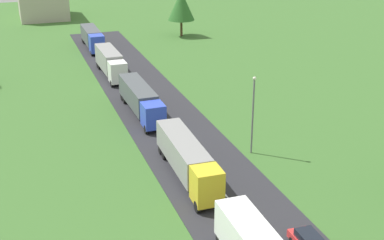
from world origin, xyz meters
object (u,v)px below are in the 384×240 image
at_px(truck_second, 187,158).
at_px(tree_maple, 181,5).
at_px(truck_fifth, 92,37).
at_px(truck_fourth, 110,62).
at_px(truck_third, 141,99).
at_px(distant_building, 43,2).
at_px(lamppost_second, 253,111).

bearing_deg(truck_second, tree_maple, 72.31).
bearing_deg(truck_fifth, truck_fourth, -90.59).
bearing_deg(truck_third, truck_fourth, 91.22).
distance_m(truck_second, truck_third, 17.75).
bearing_deg(truck_third, distant_building, 95.16).
xyz_separation_m(truck_third, tree_maple, (18.37, 39.68, 4.04)).
relative_size(truck_second, truck_fifth, 1.11).
xyz_separation_m(truck_second, lamppost_second, (8.17, 3.06, 2.57)).
xyz_separation_m(truck_third, distant_building, (-6.18, 68.50, 1.42)).
relative_size(lamppost_second, distant_building, 0.62).
bearing_deg(distant_building, truck_fourth, -83.52).
distance_m(truck_fifth, tree_maple, 19.50).
xyz_separation_m(truck_third, truck_fifth, (-0.18, 35.22, 0.01)).
bearing_deg(truck_fourth, truck_third, -88.78).
height_order(truck_third, truck_fourth, truck_fourth).
xyz_separation_m(truck_fourth, truck_fifth, (0.18, 17.92, -0.14)).
distance_m(truck_third, distant_building, 68.79).
xyz_separation_m(lamppost_second, distant_building, (-14.40, 83.19, -1.19)).
relative_size(lamppost_second, tree_maple, 0.93).
xyz_separation_m(truck_fourth, lamppost_second, (8.59, -32.00, 2.47)).
relative_size(truck_second, lamppost_second, 1.61).
bearing_deg(truck_fifth, distant_building, 100.22).
xyz_separation_m(truck_second, truck_fourth, (-0.42, 35.06, 0.11)).
xyz_separation_m(truck_second, truck_third, (-0.05, 17.75, -0.04)).
relative_size(truck_fifth, distant_building, 0.89).
relative_size(truck_fifth, lamppost_second, 1.44).
height_order(truck_fifth, lamppost_second, lamppost_second).
bearing_deg(lamppost_second, truck_fourth, 105.02).
bearing_deg(distant_building, truck_second, -85.87).
bearing_deg(truck_fourth, tree_maple, 50.06).
xyz_separation_m(truck_second, truck_fifth, (-0.23, 52.98, -0.03)).
bearing_deg(truck_second, lamppost_second, 20.51).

